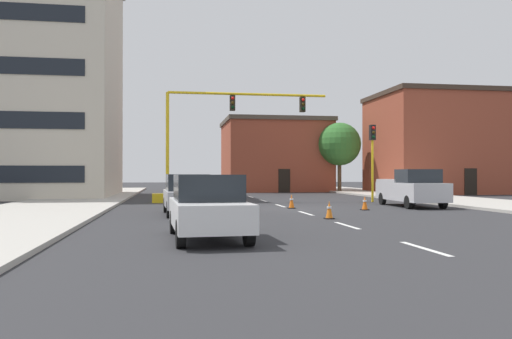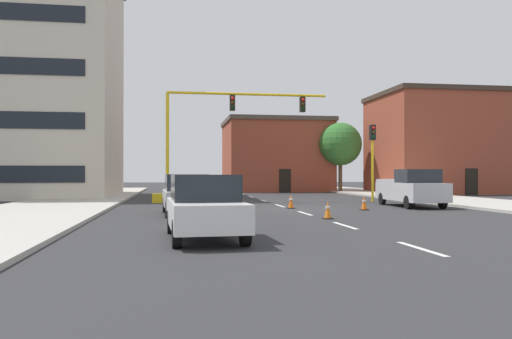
{
  "view_description": "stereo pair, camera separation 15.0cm",
  "coord_description": "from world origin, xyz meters",
  "px_view_note": "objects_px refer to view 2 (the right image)",
  "views": [
    {
      "loc": [
        -5.87,
        -25.44,
        1.77
      ],
      "look_at": [
        -0.58,
        7.33,
        2.03
      ],
      "focal_mm": 36.48,
      "sensor_mm": 36.0,
      "label": 1
    },
    {
      "loc": [
        -5.72,
        -25.46,
        1.77
      ],
      "look_at": [
        -0.58,
        7.33,
        2.03
      ],
      "focal_mm": 36.48,
      "sensor_mm": 36.0,
      "label": 2
    }
  ],
  "objects_px": {
    "sedan_white_near_left": "(205,206)",
    "tree_right_far": "(340,144)",
    "sedan_silver_mid_left": "(186,194)",
    "traffic_cone_roadside_c": "(291,201)",
    "traffic_signal_gantry": "(192,164)",
    "pickup_truck_silver": "(411,188)",
    "traffic_cone_roadside_b": "(364,203)",
    "traffic_light_pole_right": "(373,145)",
    "traffic_cone_roadside_a": "(328,210)"
  },
  "relations": [
    {
      "from": "pickup_truck_silver",
      "to": "sedan_silver_mid_left",
      "type": "distance_m",
      "value": 12.5
    },
    {
      "from": "pickup_truck_silver",
      "to": "traffic_cone_roadside_a",
      "type": "height_order",
      "value": "pickup_truck_silver"
    },
    {
      "from": "traffic_light_pole_right",
      "to": "sedan_silver_mid_left",
      "type": "relative_size",
      "value": 1.04
    },
    {
      "from": "traffic_light_pole_right",
      "to": "pickup_truck_silver",
      "type": "relative_size",
      "value": 0.87
    },
    {
      "from": "pickup_truck_silver",
      "to": "traffic_cone_roadside_c",
      "type": "relative_size",
      "value": 7.53
    },
    {
      "from": "tree_right_far",
      "to": "traffic_cone_roadside_a",
      "type": "relative_size",
      "value": 9.42
    },
    {
      "from": "sedan_white_near_left",
      "to": "pickup_truck_silver",
      "type": "bearing_deg",
      "value": 45.84
    },
    {
      "from": "traffic_light_pole_right",
      "to": "tree_right_far",
      "type": "relative_size",
      "value": 0.73
    },
    {
      "from": "pickup_truck_silver",
      "to": "traffic_cone_roadside_a",
      "type": "relative_size",
      "value": 7.84
    },
    {
      "from": "traffic_light_pole_right",
      "to": "traffic_cone_roadside_c",
      "type": "distance_m",
      "value": 8.7
    },
    {
      "from": "pickup_truck_silver",
      "to": "traffic_cone_roadside_b",
      "type": "relative_size",
      "value": 7.84
    },
    {
      "from": "pickup_truck_silver",
      "to": "sedan_silver_mid_left",
      "type": "bearing_deg",
      "value": -163.42
    },
    {
      "from": "traffic_signal_gantry",
      "to": "sedan_white_near_left",
      "type": "distance_m",
      "value": 18.22
    },
    {
      "from": "traffic_light_pole_right",
      "to": "tree_right_far",
      "type": "bearing_deg",
      "value": 78.64
    },
    {
      "from": "traffic_cone_roadside_c",
      "to": "traffic_signal_gantry",
      "type": "bearing_deg",
      "value": 126.2
    },
    {
      "from": "traffic_signal_gantry",
      "to": "traffic_cone_roadside_c",
      "type": "height_order",
      "value": "traffic_signal_gantry"
    },
    {
      "from": "traffic_signal_gantry",
      "to": "tree_right_far",
      "type": "bearing_deg",
      "value": 46.18
    },
    {
      "from": "sedan_white_near_left",
      "to": "tree_right_far",
      "type": "bearing_deg",
      "value": 66.13
    },
    {
      "from": "pickup_truck_silver",
      "to": "tree_right_far",
      "type": "bearing_deg",
      "value": 81.91
    },
    {
      "from": "traffic_signal_gantry",
      "to": "sedan_silver_mid_left",
      "type": "bearing_deg",
      "value": -93.43
    },
    {
      "from": "traffic_cone_roadside_c",
      "to": "traffic_cone_roadside_b",
      "type": "bearing_deg",
      "value": -28.34
    },
    {
      "from": "traffic_light_pole_right",
      "to": "sedan_white_near_left",
      "type": "relative_size",
      "value": 1.05
    },
    {
      "from": "traffic_signal_gantry",
      "to": "sedan_silver_mid_left",
      "type": "relative_size",
      "value": 2.37
    },
    {
      "from": "pickup_truck_silver",
      "to": "traffic_cone_roadside_c",
      "type": "height_order",
      "value": "pickup_truck_silver"
    },
    {
      "from": "pickup_truck_silver",
      "to": "traffic_cone_roadside_b",
      "type": "xyz_separation_m",
      "value": [
        -3.42,
        -2.1,
        -0.63
      ]
    },
    {
      "from": "traffic_signal_gantry",
      "to": "pickup_truck_silver",
      "type": "height_order",
      "value": "traffic_signal_gantry"
    },
    {
      "from": "sedan_silver_mid_left",
      "to": "traffic_cone_roadside_a",
      "type": "height_order",
      "value": "sedan_silver_mid_left"
    },
    {
      "from": "traffic_signal_gantry",
      "to": "sedan_silver_mid_left",
      "type": "height_order",
      "value": "traffic_signal_gantry"
    },
    {
      "from": "traffic_cone_roadside_a",
      "to": "traffic_cone_roadside_c",
      "type": "height_order",
      "value": "traffic_cone_roadside_c"
    },
    {
      "from": "traffic_cone_roadside_c",
      "to": "sedan_white_near_left",
      "type": "bearing_deg",
      "value": -113.34
    },
    {
      "from": "traffic_signal_gantry",
      "to": "traffic_light_pole_right",
      "type": "distance_m",
      "value": 11.26
    },
    {
      "from": "pickup_truck_silver",
      "to": "sedan_white_near_left",
      "type": "xyz_separation_m",
      "value": [
        -11.67,
        -12.02,
        -0.09
      ]
    },
    {
      "from": "sedan_silver_mid_left",
      "to": "traffic_cone_roadside_c",
      "type": "xyz_separation_m",
      "value": [
        5.34,
        3.2,
        -0.53
      ]
    },
    {
      "from": "pickup_truck_silver",
      "to": "traffic_cone_roadside_b",
      "type": "bearing_deg",
      "value": -148.4
    },
    {
      "from": "traffic_cone_roadside_a",
      "to": "sedan_white_near_left",
      "type": "bearing_deg",
      "value": -132.9
    },
    {
      "from": "tree_right_far",
      "to": "traffic_cone_roadside_a",
      "type": "xyz_separation_m",
      "value": [
        -9.58,
        -27.69,
        -4.2
      ]
    },
    {
      "from": "tree_right_far",
      "to": "sedan_silver_mid_left",
      "type": "distance_m",
      "value": 29.14
    },
    {
      "from": "sedan_white_near_left",
      "to": "traffic_cone_roadside_b",
      "type": "height_order",
      "value": "sedan_white_near_left"
    },
    {
      "from": "traffic_cone_roadside_c",
      "to": "traffic_light_pole_right",
      "type": "bearing_deg",
      "value": 38.49
    },
    {
      "from": "traffic_signal_gantry",
      "to": "traffic_cone_roadside_a",
      "type": "relative_size",
      "value": 15.56
    },
    {
      "from": "sedan_white_near_left",
      "to": "traffic_cone_roadside_a",
      "type": "relative_size",
      "value": 6.55
    },
    {
      "from": "traffic_signal_gantry",
      "to": "traffic_light_pole_right",
      "type": "height_order",
      "value": "traffic_signal_gantry"
    },
    {
      "from": "pickup_truck_silver",
      "to": "traffic_cone_roadside_b",
      "type": "distance_m",
      "value": 4.06
    },
    {
      "from": "traffic_signal_gantry",
      "to": "tree_right_far",
      "type": "distance_m",
      "value": 20.93
    },
    {
      "from": "traffic_cone_roadside_a",
      "to": "traffic_cone_roadside_c",
      "type": "distance_m",
      "value": 6.17
    },
    {
      "from": "traffic_signal_gantry",
      "to": "tree_right_far",
      "type": "relative_size",
      "value": 1.65
    },
    {
      "from": "sedan_white_near_left",
      "to": "traffic_cone_roadside_b",
      "type": "relative_size",
      "value": 6.55
    },
    {
      "from": "tree_right_far",
      "to": "sedan_silver_mid_left",
      "type": "bearing_deg",
      "value": -121.23
    },
    {
      "from": "tree_right_far",
      "to": "traffic_cone_roadside_a",
      "type": "distance_m",
      "value": 29.6
    },
    {
      "from": "sedan_silver_mid_left",
      "to": "traffic_cone_roadside_c",
      "type": "bearing_deg",
      "value": 30.96
    }
  ]
}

